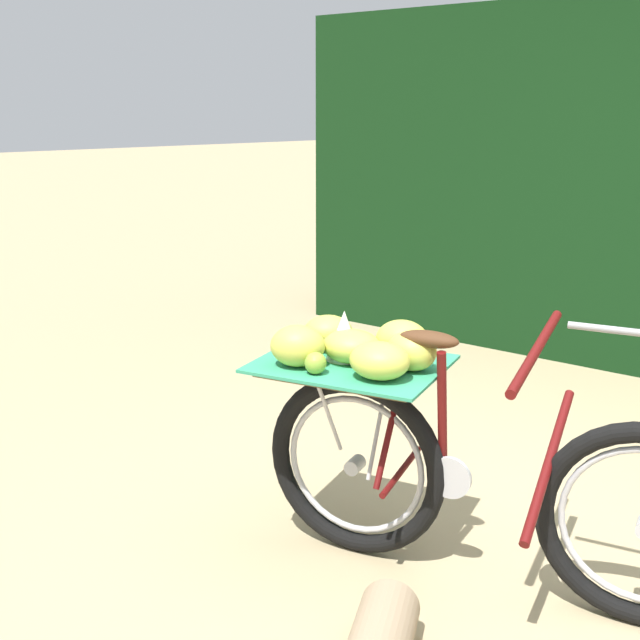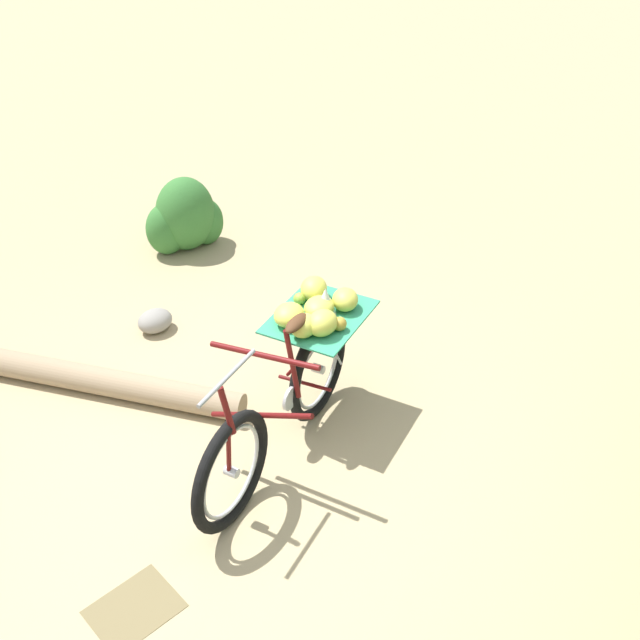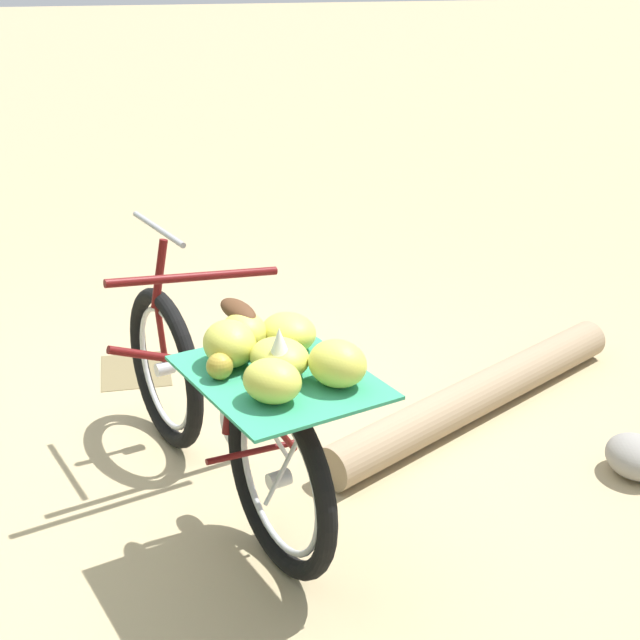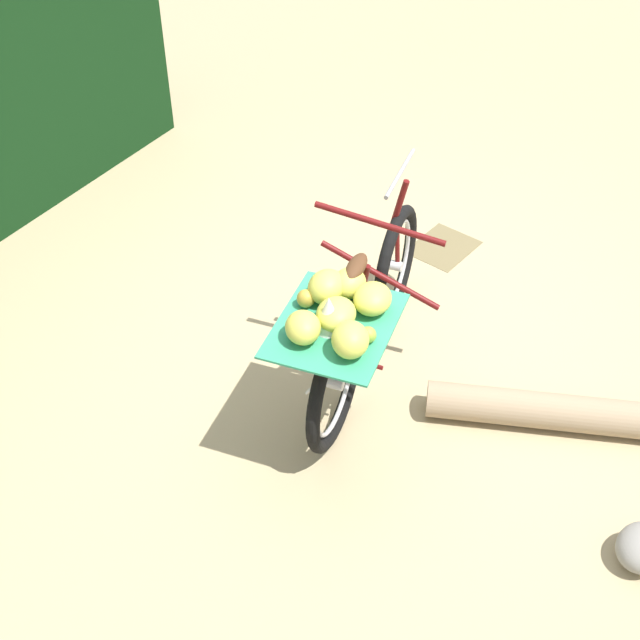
{
  "view_description": "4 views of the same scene",
  "coord_description": "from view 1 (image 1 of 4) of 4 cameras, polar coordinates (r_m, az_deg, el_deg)",
  "views": [
    {
      "loc": [
        -1.2,
        2.42,
        1.7
      ],
      "look_at": [
        0.76,
        0.49,
        0.97
      ],
      "focal_mm": 44.67,
      "sensor_mm": 36.0,
      "label": 1
    },
    {
      "loc": [
        -1.98,
        -2.54,
        3.5
      ],
      "look_at": [
        0.61,
        0.2,
        0.88
      ],
      "focal_mm": 42.5,
      "sensor_mm": 36.0,
      "label": 2
    },
    {
      "loc": [
        3.45,
        -0.11,
        2.13
      ],
      "look_at": [
        0.69,
        0.49,
        0.95
      ],
      "focal_mm": 51.51,
      "sensor_mm": 36.0,
      "label": 3
    },
    {
      "loc": [
        3.19,
        2.25,
        3.5
      ],
      "look_at": [
        0.76,
        0.26,
        0.78
      ],
      "focal_mm": 49.0,
      "sensor_mm": 36.0,
      "label": 4
    }
  ],
  "objects": [
    {
      "name": "bicycle",
      "position": [
        2.95,
        8.97,
        -8.65
      ],
      "size": [
        1.78,
        0.94,
        1.03
      ],
      "rotation": [
        0.0,
        0.0,
        -2.81
      ],
      "color": "black",
      "rests_on": "ground_plane"
    },
    {
      "name": "ground_plane",
      "position": [
        3.19,
        16.82,
        -17.99
      ],
      "size": [
        60.0,
        60.0,
        0.0
      ],
      "primitive_type": "plane",
      "color": "tan"
    },
    {
      "name": "foliage_hedge",
      "position": [
        5.89,
        20.63,
        9.09
      ],
      "size": [
        4.65,
        1.51,
        2.39
      ],
      "primitive_type": "cube",
      "rotation": [
        0.0,
        0.0,
        0.13
      ],
      "color": "black",
      "rests_on": "ground_plane"
    }
  ]
}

